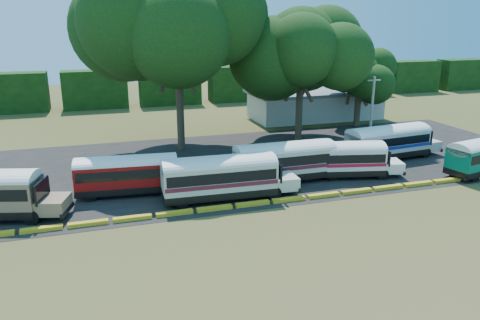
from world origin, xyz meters
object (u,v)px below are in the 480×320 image
object	(u,v)px
bus_red	(130,172)
tree_west	(177,16)
bus_cream_west	(222,175)
bus_white_red	(340,157)

from	to	relation	value
bus_red	tree_west	size ratio (longest dim) A/B	0.52
bus_red	bus_cream_west	world-z (taller)	bus_cream_west
bus_cream_west	bus_white_red	xyz separation A→B (m)	(11.53, 2.09, -0.16)
bus_red	tree_west	world-z (taller)	tree_west
bus_white_red	tree_west	xyz separation A→B (m)	(-11.79, 13.85, 12.14)
bus_cream_west	bus_white_red	size ratio (longest dim) A/B	1.07
tree_west	bus_cream_west	bearing A→B (deg)	-89.06
bus_cream_west	tree_west	size ratio (longest dim) A/B	0.56
bus_red	bus_white_red	size ratio (longest dim) A/B	0.98
bus_white_red	tree_west	distance (m)	21.87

